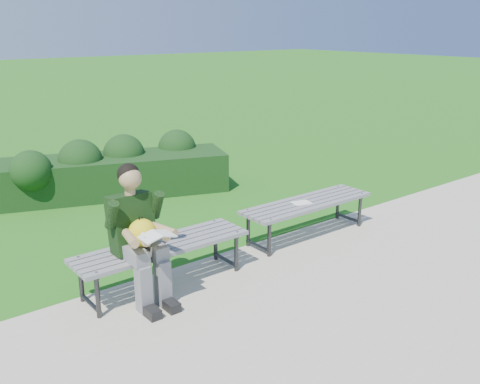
% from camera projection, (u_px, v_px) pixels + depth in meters
% --- Properties ---
extents(ground, '(80.00, 80.00, 0.00)m').
position_uv_depth(ground, '(220.00, 255.00, 6.18)').
color(ground, '#2E691A').
rests_on(ground, ground).
extents(walkway, '(30.00, 3.50, 0.02)m').
position_uv_depth(walkway, '(333.00, 316.00, 4.86)').
color(walkway, '#A89D8D').
rests_on(walkway, ground).
extents(hedge, '(3.92, 2.18, 0.90)m').
position_uv_depth(hedge, '(105.00, 170.00, 8.30)').
color(hedge, '#174018').
rests_on(hedge, ground).
extents(bench_left, '(1.80, 0.50, 0.46)m').
position_uv_depth(bench_left, '(162.00, 249.00, 5.30)').
color(bench_left, gray).
rests_on(bench_left, walkway).
extents(bench_right, '(1.80, 0.50, 0.46)m').
position_uv_depth(bench_right, '(307.00, 206.00, 6.58)').
color(bench_right, gray).
rests_on(bench_right, walkway).
extents(seated_boy, '(0.56, 0.76, 1.31)m').
position_uv_depth(seated_boy, '(138.00, 231.00, 4.97)').
color(seated_boy, slate).
rests_on(seated_boy, walkway).
extents(paper_sheet, '(0.26, 0.21, 0.01)m').
position_uv_depth(paper_sheet, '(301.00, 203.00, 6.51)').
color(paper_sheet, white).
rests_on(paper_sheet, bench_right).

